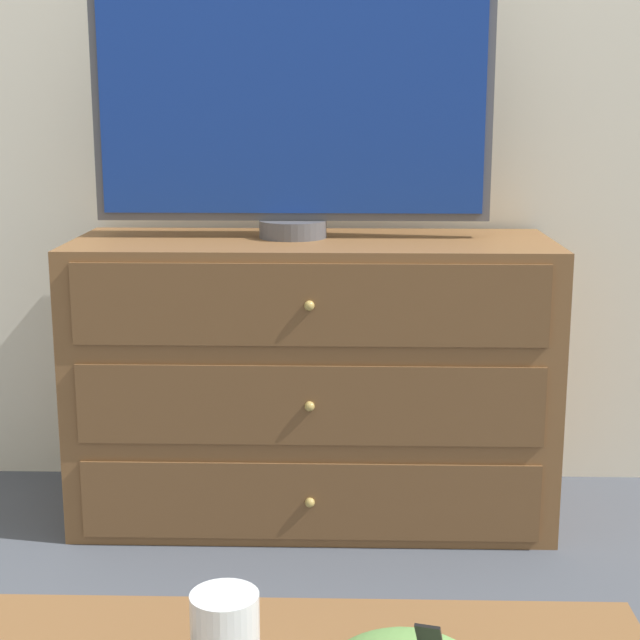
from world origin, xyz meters
TOP-DOWN VIEW (x-y plane):
  - ground_plane at (0.00, 0.00)m, footprint 12.00×12.00m
  - wall_back at (0.00, 0.03)m, footprint 12.00×0.05m
  - dresser at (0.06, -0.26)m, footprint 1.20×0.47m
  - tv at (0.01, -0.22)m, footprint 0.98×0.17m
  - drink_cup at (0.01, -1.67)m, footprint 0.08×0.08m

SIDE VIEW (x-z plane):
  - ground_plane at x=0.00m, z-range 0.00..0.00m
  - dresser at x=0.06m, z-range 0.00..0.72m
  - drink_cup at x=0.01m, z-range 0.41..0.50m
  - tv at x=0.01m, z-range 0.73..1.38m
  - wall_back at x=0.00m, z-range 0.00..2.60m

